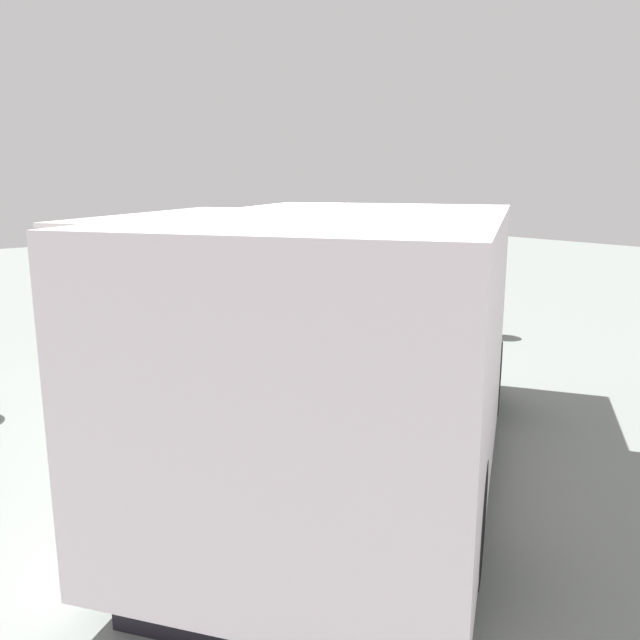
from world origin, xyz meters
name	(u,v)px	position (x,y,z in m)	size (l,w,h in m)	color
ground_plane	(325,402)	(0.00, 0.00, 0.00)	(40.00, 40.00, 0.00)	gray
food_truck	(363,351)	(-1.57, 0.91, 1.09)	(4.76, 5.69, 2.26)	white
person_customer	(345,304)	(3.02, -3.00, 0.33)	(0.63, 0.77, 0.86)	#2A182A
planter_flowering_far	(487,317)	(0.75, -4.03, 0.32)	(0.46, 0.46, 0.62)	gray
plaza_bench	(225,317)	(3.20, -0.65, 0.37)	(0.52, 1.54, 0.51)	brown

